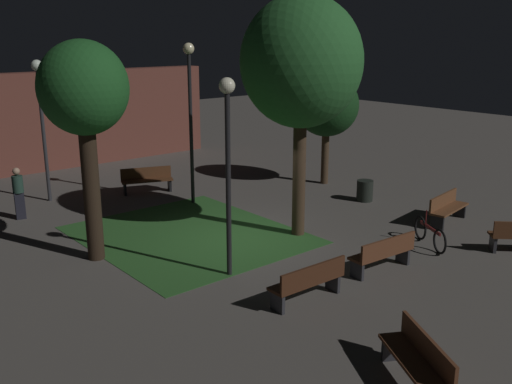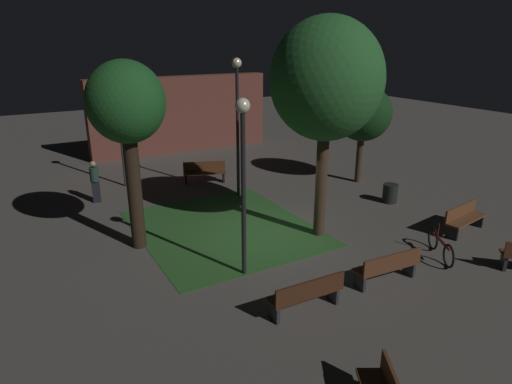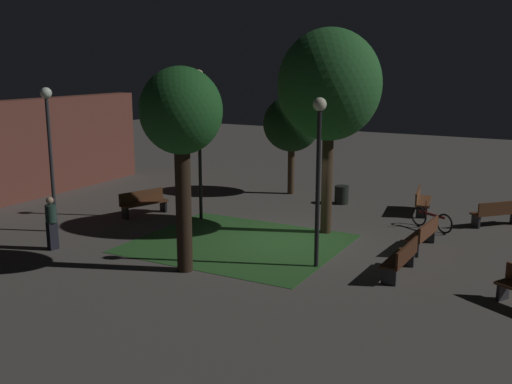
% 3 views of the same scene
% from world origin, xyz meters
% --- Properties ---
extents(ground_plane, '(60.00, 60.00, 0.00)m').
position_xyz_m(ground_plane, '(0.00, 0.00, 0.00)').
color(ground_plane, '#56514C').
extents(grass_lawn, '(5.32, 6.15, 0.01)m').
position_xyz_m(grass_lawn, '(-0.84, 1.19, 0.01)').
color(grass_lawn, '#2D6028').
rests_on(grass_lawn, ground).
extents(bench_front_right, '(1.81, 0.54, 0.88)m').
position_xyz_m(bench_front_right, '(-1.26, -3.98, 0.48)').
color(bench_front_right, '#422314').
rests_on(bench_front_right, ground).
extents(bench_front_left, '(1.83, 0.61, 0.88)m').
position_xyz_m(bench_front_left, '(1.25, -3.98, 0.48)').
color(bench_front_left, brown).
rests_on(bench_front_left, ground).
extents(bench_near_trees, '(1.85, 0.75, 0.88)m').
position_xyz_m(bench_near_trees, '(5.70, -2.89, 0.48)').
color(bench_near_trees, brown).
rests_on(bench_near_trees, ground).
extents(bench_path_side, '(1.85, 1.08, 0.88)m').
position_xyz_m(bench_path_side, '(0.58, 5.99, 0.48)').
color(bench_path_side, '#512D19').
rests_on(bench_path_side, ground).
extents(bench_back_row, '(1.63, 1.60, 0.88)m').
position_xyz_m(bench_back_row, '(5.06, -5.60, 0.48)').
color(bench_back_row, '#512D19').
rests_on(bench_back_row, ground).
extents(tree_back_right, '(2.13, 2.13, 5.39)m').
position_xyz_m(tree_back_right, '(-3.61, 1.23, 4.13)').
color(tree_back_right, '#2D2116').
rests_on(tree_back_right, ground).
extents(tree_right_canopy, '(3.25, 3.25, 6.53)m').
position_xyz_m(tree_right_canopy, '(1.58, -0.75, 4.75)').
color(tree_right_canopy, '#423021').
rests_on(tree_right_canopy, ground).
extents(tree_back_left, '(2.37, 2.37, 4.12)m').
position_xyz_m(tree_back_left, '(6.38, 2.76, 2.94)').
color(tree_back_left, '#423021').
rests_on(tree_back_left, ground).
extents(lamp_post_path_center, '(0.36, 0.36, 5.23)m').
position_xyz_m(lamp_post_path_center, '(1.09, 3.82, 3.49)').
color(lamp_post_path_center, black).
rests_on(lamp_post_path_center, ground).
extents(lamp_post_near_wall, '(0.36, 0.36, 4.59)m').
position_xyz_m(lamp_post_near_wall, '(-1.66, -1.75, 3.12)').
color(lamp_post_near_wall, black).
rests_on(lamp_post_near_wall, ground).
extents(lamp_post_plaza_west, '(0.36, 0.36, 4.70)m').
position_xyz_m(lamp_post_plaza_west, '(-2.52, 7.16, 3.18)').
color(lamp_post_plaza_west, '#333338').
rests_on(lamp_post_plaza_west, ground).
extents(trash_bin, '(0.55, 0.55, 0.71)m').
position_xyz_m(trash_bin, '(5.67, 0.22, 0.36)').
color(trash_bin, black).
rests_on(trash_bin, ground).
extents(bicycle, '(0.92, 1.56, 0.93)m').
position_xyz_m(bicycle, '(3.57, -3.71, 0.34)').
color(bicycle, black).
rests_on(bicycle, ground).
extents(pedestrian, '(0.32, 0.32, 1.61)m').
position_xyz_m(pedestrian, '(-3.95, 5.77, 0.85)').
color(pedestrian, black).
rests_on(pedestrian, ground).
extents(building_wall_backdrop, '(9.81, 0.80, 4.02)m').
position_xyz_m(building_wall_backdrop, '(1.84, 11.88, 2.01)').
color(building_wall_backdrop, brown).
rests_on(building_wall_backdrop, ground).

